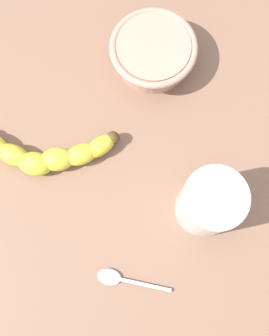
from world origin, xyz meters
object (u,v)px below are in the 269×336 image
object	(u,v)px
banana	(47,154)
ceramic_bowl	(153,52)
teaspoon	(114,278)
smoothie_glass	(209,204)

from	to	relation	value
banana	ceramic_bowl	size ratio (longest dim) A/B	1.56
teaspoon	banana	bearing A→B (deg)	-48.48
ceramic_bowl	smoothie_glass	bearing A→B (deg)	-175.15
banana	teaspoon	bearing A→B (deg)	-59.01
banana	teaspoon	distance (cm)	21.43
smoothie_glass	teaspoon	bearing A→B (deg)	115.16
banana	teaspoon	size ratio (longest dim) A/B	2.04
teaspoon	smoothie_glass	bearing A→B (deg)	-130.80
banana	ceramic_bowl	xyz separation A→B (cm)	(12.91, -19.81, 1.23)
ceramic_bowl	banana	bearing A→B (deg)	123.08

